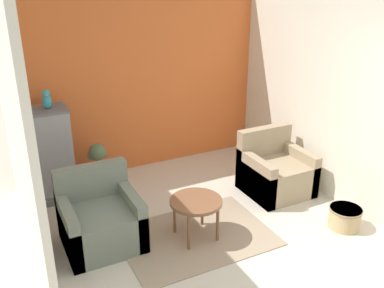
# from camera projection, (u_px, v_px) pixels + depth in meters

# --- Properties ---
(wall_back_accent) EXTENTS (3.89, 0.06, 2.78)m
(wall_back_accent) POSITION_uv_depth(u_px,v_px,m) (141.00, 79.00, 6.33)
(wall_back_accent) COLOR orange
(wall_back_accent) RESTS_ON ground_plane
(wall_left) EXTENTS (0.06, 3.33, 2.78)m
(wall_left) POSITION_uv_depth(u_px,v_px,m) (16.00, 138.00, 4.14)
(wall_left) COLOR silver
(wall_left) RESTS_ON ground_plane
(wall_right) EXTENTS (0.06, 3.33, 2.78)m
(wall_right) POSITION_uv_depth(u_px,v_px,m) (319.00, 91.00, 5.73)
(wall_right) COLOR silver
(wall_right) RESTS_ON ground_plane
(area_rug) EXTENTS (1.73, 1.23, 0.01)m
(area_rug) POSITION_uv_depth(u_px,v_px,m) (196.00, 236.00, 5.01)
(area_rug) COLOR gray
(area_rug) RESTS_ON ground_plane
(coffee_table) EXTENTS (0.60, 0.60, 0.49)m
(coffee_table) POSITION_uv_depth(u_px,v_px,m) (196.00, 204.00, 4.84)
(coffee_table) COLOR brown
(coffee_table) RESTS_ON ground_plane
(armchair_left) EXTENTS (0.84, 0.80, 0.86)m
(armchair_left) POSITION_uv_depth(u_px,v_px,m) (100.00, 221.00, 4.79)
(armchair_left) COLOR slate
(armchair_left) RESTS_ON ground_plane
(armchair_right) EXTENTS (0.84, 0.80, 0.86)m
(armchair_right) POSITION_uv_depth(u_px,v_px,m) (275.00, 172.00, 5.93)
(armchair_right) COLOR #9E896B
(armchair_right) RESTS_ON ground_plane
(birdcage) EXTENTS (0.54, 0.54, 1.26)m
(birdcage) POSITION_uv_depth(u_px,v_px,m) (54.00, 155.00, 5.69)
(birdcage) COLOR slate
(birdcage) RESTS_ON ground_plane
(parrot) EXTENTS (0.12, 0.21, 0.25)m
(parrot) POSITION_uv_depth(u_px,v_px,m) (47.00, 100.00, 5.40)
(parrot) COLOR teal
(parrot) RESTS_ON birdcage
(potted_plant) EXTENTS (0.27, 0.24, 0.63)m
(potted_plant) POSITION_uv_depth(u_px,v_px,m) (98.00, 162.00, 6.10)
(potted_plant) COLOR brown
(potted_plant) RESTS_ON ground_plane
(wicker_basket) EXTENTS (0.39, 0.39, 0.26)m
(wicker_basket) POSITION_uv_depth(u_px,v_px,m) (345.00, 217.00, 5.14)
(wicker_basket) COLOR tan
(wicker_basket) RESTS_ON ground_plane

